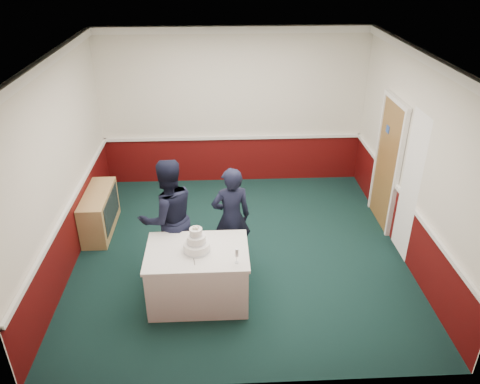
{
  "coord_description": "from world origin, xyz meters",
  "views": [
    {
      "loc": [
        -0.29,
        -6.02,
        4.28
      ],
      "look_at": [
        0.0,
        -0.1,
        1.1
      ],
      "focal_mm": 35.0,
      "sensor_mm": 36.0,
      "label": 1
    }
  ],
  "objects_px": {
    "champagne_flute": "(237,253)",
    "person_man": "(168,217)",
    "sideboard": "(100,212)",
    "person_woman": "(231,218)",
    "cake_table": "(198,275)",
    "wedding_cake": "(196,243)",
    "cake_knife": "(194,260)"
  },
  "relations": [
    {
      "from": "cake_knife",
      "to": "person_woman",
      "type": "relative_size",
      "value": 0.14
    },
    {
      "from": "sideboard",
      "to": "wedding_cake",
      "type": "xyz_separation_m",
      "value": [
        1.68,
        -1.79,
        0.55
      ]
    },
    {
      "from": "sideboard",
      "to": "wedding_cake",
      "type": "bearing_deg",
      "value": -46.91
    },
    {
      "from": "cake_knife",
      "to": "sideboard",
      "type": "bearing_deg",
      "value": 121.37
    },
    {
      "from": "cake_table",
      "to": "cake_knife",
      "type": "relative_size",
      "value": 6.0
    },
    {
      "from": "sideboard",
      "to": "cake_knife",
      "type": "height_order",
      "value": "cake_knife"
    },
    {
      "from": "cake_table",
      "to": "person_woman",
      "type": "bearing_deg",
      "value": 59.37
    },
    {
      "from": "sideboard",
      "to": "champagne_flute",
      "type": "xyz_separation_m",
      "value": [
        2.18,
        -2.07,
        0.58
      ]
    },
    {
      "from": "cake_table",
      "to": "cake_knife",
      "type": "distance_m",
      "value": 0.44
    },
    {
      "from": "cake_table",
      "to": "champagne_flute",
      "type": "height_order",
      "value": "champagne_flute"
    },
    {
      "from": "sideboard",
      "to": "wedding_cake",
      "type": "distance_m",
      "value": 2.51
    },
    {
      "from": "champagne_flute",
      "to": "person_man",
      "type": "distance_m",
      "value": 1.34
    },
    {
      "from": "person_man",
      "to": "person_woman",
      "type": "relative_size",
      "value": 1.11
    },
    {
      "from": "cake_table",
      "to": "person_woman",
      "type": "distance_m",
      "value": 0.99
    },
    {
      "from": "champagne_flute",
      "to": "sideboard",
      "type": "bearing_deg",
      "value": 136.41
    },
    {
      "from": "cake_table",
      "to": "cake_knife",
      "type": "height_order",
      "value": "cake_knife"
    },
    {
      "from": "sideboard",
      "to": "person_woman",
      "type": "relative_size",
      "value": 0.76
    },
    {
      "from": "wedding_cake",
      "to": "person_man",
      "type": "xyz_separation_m",
      "value": [
        -0.42,
        0.7,
        -0.03
      ]
    },
    {
      "from": "sideboard",
      "to": "person_woman",
      "type": "bearing_deg",
      "value": -25.08
    },
    {
      "from": "champagne_flute",
      "to": "person_woman",
      "type": "bearing_deg",
      "value": 91.77
    },
    {
      "from": "cake_table",
      "to": "wedding_cake",
      "type": "bearing_deg",
      "value": 90.0
    },
    {
      "from": "person_man",
      "to": "person_woman",
      "type": "distance_m",
      "value": 0.9
    },
    {
      "from": "cake_knife",
      "to": "person_man",
      "type": "xyz_separation_m",
      "value": [
        -0.39,
        0.9,
        0.08
      ]
    },
    {
      "from": "champagne_flute",
      "to": "cake_table",
      "type": "bearing_deg",
      "value": 150.75
    },
    {
      "from": "sideboard",
      "to": "champagne_flute",
      "type": "bearing_deg",
      "value": -43.59
    },
    {
      "from": "person_man",
      "to": "sideboard",
      "type": "bearing_deg",
      "value": -65.77
    },
    {
      "from": "sideboard",
      "to": "person_man",
      "type": "bearing_deg",
      "value": -41.04
    },
    {
      "from": "wedding_cake",
      "to": "cake_knife",
      "type": "xyz_separation_m",
      "value": [
        -0.03,
        -0.2,
        -0.11
      ]
    },
    {
      "from": "champagne_flute",
      "to": "person_man",
      "type": "height_order",
      "value": "person_man"
    },
    {
      "from": "champagne_flute",
      "to": "person_woman",
      "type": "height_order",
      "value": "person_woman"
    },
    {
      "from": "wedding_cake",
      "to": "cake_table",
      "type": "bearing_deg",
      "value": -90.0
    },
    {
      "from": "sideboard",
      "to": "wedding_cake",
      "type": "relative_size",
      "value": 3.3
    }
  ]
}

